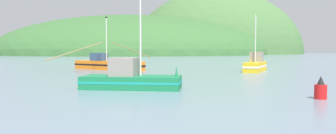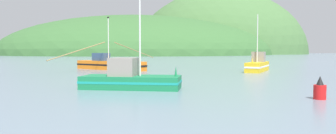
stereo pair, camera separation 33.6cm
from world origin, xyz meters
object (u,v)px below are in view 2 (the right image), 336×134
fishing_boat_green (130,79)px  channel_buoy (320,90)px  fishing_boat_orange (109,64)px  fishing_boat_yellow (258,65)px

fishing_boat_green → channel_buoy: 12.20m
fishing_boat_orange → fishing_boat_yellow: bearing=26.1°
fishing_boat_yellow → channel_buoy: bearing=18.4°
fishing_boat_orange → channel_buoy: fishing_boat_orange is taller
fishing_boat_orange → channel_buoy: size_ratio=11.68×
channel_buoy → fishing_boat_yellow: bearing=76.4°
fishing_boat_green → channel_buoy: (10.70, -5.86, -0.17)m
fishing_boat_orange → fishing_boat_green: 22.24m
fishing_boat_yellow → fishing_boat_green: fishing_boat_yellow is taller
fishing_boat_yellow → channel_buoy: (-5.48, -22.73, -0.28)m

